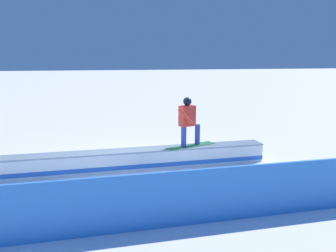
% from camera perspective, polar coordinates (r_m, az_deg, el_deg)
% --- Properties ---
extents(ground_plane, '(120.00, 120.00, 0.00)m').
position_cam_1_polar(ground_plane, '(9.71, -5.82, -6.59)').
color(ground_plane, white).
extents(grind_box, '(7.32, 1.00, 0.51)m').
position_cam_1_polar(grind_box, '(9.64, -5.84, -5.28)').
color(grind_box, white).
rests_on(grind_box, ground_plane).
extents(snowboarder, '(1.47, 0.85, 1.32)m').
position_cam_1_polar(snowboarder, '(9.72, 3.12, 0.85)').
color(snowboarder, '#32824B').
rests_on(snowboarder, grind_box).
extents(safety_fence, '(10.85, 0.74, 1.00)m').
position_cam_1_polar(safety_fence, '(6.32, -3.13, -11.61)').
color(safety_fence, '#3685E0').
rests_on(safety_fence, ground_plane).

